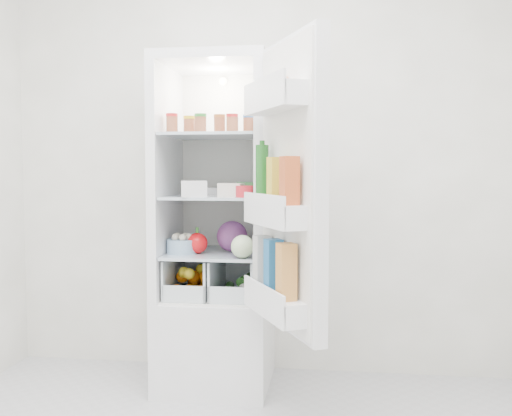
# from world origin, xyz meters

# --- Properties ---
(room_walls) EXTENTS (3.02, 3.02, 2.61)m
(room_walls) POSITION_xyz_m (0.00, 0.00, 1.59)
(room_walls) COLOR beige
(room_walls) RESTS_ON ground
(refrigerator) EXTENTS (0.60, 0.60, 1.80)m
(refrigerator) POSITION_xyz_m (-0.20, 1.25, 0.67)
(refrigerator) COLOR white
(refrigerator) RESTS_ON ground
(shelf_low) EXTENTS (0.49, 0.53, 0.01)m
(shelf_low) POSITION_xyz_m (-0.20, 1.19, 0.74)
(shelf_low) COLOR #B0C0CE
(shelf_low) RESTS_ON refrigerator
(shelf_mid) EXTENTS (0.49, 0.53, 0.02)m
(shelf_mid) POSITION_xyz_m (-0.20, 1.19, 1.05)
(shelf_mid) COLOR #B0C0CE
(shelf_mid) RESTS_ON refrigerator
(shelf_top) EXTENTS (0.49, 0.53, 0.02)m
(shelf_top) POSITION_xyz_m (-0.20, 1.19, 1.38)
(shelf_top) COLOR #B0C0CE
(shelf_top) RESTS_ON refrigerator
(crisper_left) EXTENTS (0.23, 0.46, 0.22)m
(crisper_left) POSITION_xyz_m (-0.32, 1.19, 0.61)
(crisper_left) COLOR silver
(crisper_left) RESTS_ON refrigerator
(crisper_right) EXTENTS (0.23, 0.46, 0.22)m
(crisper_right) POSITION_xyz_m (-0.08, 1.19, 0.61)
(crisper_right) COLOR silver
(crisper_right) RESTS_ON refrigerator
(condiment_jars) EXTENTS (0.46, 0.34, 0.08)m
(condiment_jars) POSITION_xyz_m (-0.21, 1.13, 1.43)
(condiment_jars) COLOR #B21919
(condiment_jars) RESTS_ON shelf_top
(squeeze_bottle) EXTENTS (0.07, 0.07, 0.19)m
(squeeze_bottle) POSITION_xyz_m (0.01, 1.23, 1.48)
(squeeze_bottle) COLOR white
(squeeze_bottle) RESTS_ON shelf_top
(tub_white) EXTENTS (0.16, 0.16, 0.08)m
(tub_white) POSITION_xyz_m (-0.27, 0.99, 1.10)
(tub_white) COLOR silver
(tub_white) RESTS_ON shelf_mid
(tub_cream) EXTENTS (0.13, 0.13, 0.07)m
(tub_cream) POSITION_xyz_m (-0.09, 1.05, 1.09)
(tub_cream) COLOR beige
(tub_cream) RESTS_ON shelf_mid
(tin_red) EXTENTS (0.10, 0.10, 0.06)m
(tin_red) POSITION_xyz_m (-0.01, 0.98, 1.09)
(tin_red) COLOR red
(tin_red) RESTS_ON shelf_mid
(foil_tray) EXTENTS (0.16, 0.13, 0.04)m
(foil_tray) POSITION_xyz_m (-0.22, 1.36, 1.08)
(foil_tray) COLOR silver
(foil_tray) RESTS_ON shelf_mid
(tub_green) EXTENTS (0.11, 0.14, 0.07)m
(tub_green) POSITION_xyz_m (-0.03, 1.17, 1.09)
(tub_green) COLOR #3C8540
(tub_green) RESTS_ON shelf_mid
(red_cabbage) EXTENTS (0.17, 0.17, 0.17)m
(red_cabbage) POSITION_xyz_m (-0.11, 1.21, 0.83)
(red_cabbage) COLOR #4F1B4C
(red_cabbage) RESTS_ON shelf_low
(bell_pepper) EXTENTS (0.11, 0.11, 0.11)m
(bell_pepper) POSITION_xyz_m (-0.28, 1.11, 0.80)
(bell_pepper) COLOR red
(bell_pepper) RESTS_ON shelf_low
(mushroom_bowl) EXTENTS (0.21, 0.21, 0.08)m
(mushroom_bowl) POSITION_xyz_m (-0.36, 1.10, 0.79)
(mushroom_bowl) COLOR #88ABCB
(mushroom_bowl) RESTS_ON shelf_low
(salad_bag) EXTENTS (0.12, 0.12, 0.12)m
(salad_bag) POSITION_xyz_m (-0.02, 0.97, 0.81)
(salad_bag) COLOR #B7CD9A
(salad_bag) RESTS_ON shelf_low
(citrus_pile) EXTENTS (0.20, 0.31, 0.16)m
(citrus_pile) POSITION_xyz_m (-0.32, 1.17, 0.58)
(citrus_pile) COLOR orange
(citrus_pile) RESTS_ON refrigerator
(veg_pile) EXTENTS (0.16, 0.30, 0.10)m
(veg_pile) POSITION_xyz_m (-0.07, 1.18, 0.56)
(veg_pile) COLOR #27531B
(veg_pile) RESTS_ON refrigerator
(fridge_door) EXTENTS (0.40, 0.57, 1.30)m
(fridge_door) POSITION_xyz_m (0.24, 0.64, 1.09)
(fridge_door) COLOR white
(fridge_door) RESTS_ON refrigerator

